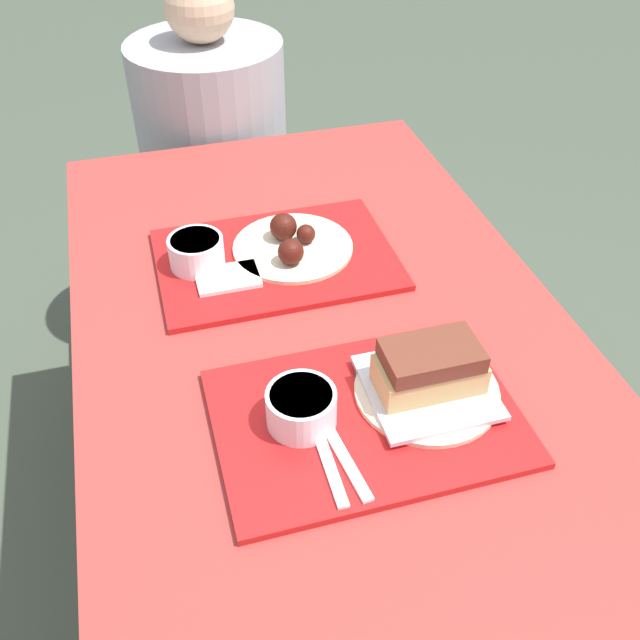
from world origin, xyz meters
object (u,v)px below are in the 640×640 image
Objects in this scene: wings_plate_far at (291,243)px; bowl_coleslaw_near at (301,406)px; person_seated_across at (212,131)px; tray_near at (369,417)px; brisket_sandwich_plate at (429,376)px; bowl_coleslaw_far at (196,251)px; tray_far at (276,259)px.

bowl_coleslaw_near is at bearing -101.96° from wings_plate_far.
person_seated_across is at bearing 93.26° from wings_plate_far.
brisket_sandwich_plate reaches higher than tray_near.
wings_plate_far is at bearing 91.20° from tray_near.
brisket_sandwich_plate is at bearing -75.80° from wings_plate_far.
wings_plate_far is at bearing 78.04° from bowl_coleslaw_near.
bowl_coleslaw_far is (-0.09, 0.42, 0.00)m from bowl_coleslaw_near.
bowl_coleslaw_near is at bearing -78.34° from bowl_coleslaw_far.
bowl_coleslaw_far is at bearing 174.08° from tray_far.
bowl_coleslaw_near is 0.46× the size of brisket_sandwich_plate.
person_seated_across is (0.13, 0.71, -0.12)m from bowl_coleslaw_far.
wings_plate_far reaches higher than tray_far.
tray_near is 0.43m from wings_plate_far.
tray_far is 1.93× the size of wings_plate_far.
wings_plate_far is (0.17, -0.00, -0.02)m from bowl_coleslaw_far.
person_seated_across reaches higher than wings_plate_far.
bowl_coleslaw_far is (-0.18, 0.43, 0.04)m from tray_near.
brisket_sandwich_plate is 0.50m from bowl_coleslaw_far.
bowl_coleslaw_far reaches higher than tray_far.
wings_plate_far is 0.72m from person_seated_across.
bowl_coleslaw_near is (-0.06, -0.40, 0.04)m from tray_far.
tray_near is at bearing -88.80° from wings_plate_far.
tray_far is 0.42m from brisket_sandwich_plate.
wings_plate_far reaches higher than bowl_coleslaw_far.
tray_far is at bearing -157.05° from wings_plate_far.
brisket_sandwich_plate is at bearing 9.94° from tray_near.
tray_far is 0.41m from bowl_coleslaw_near.
bowl_coleslaw_far is at bearing 123.95° from brisket_sandwich_plate.
tray_near is 0.11m from bowl_coleslaw_near.
bowl_coleslaw_far is at bearing 113.06° from tray_near.
bowl_coleslaw_far is (-0.14, 0.01, 0.04)m from tray_far.
bowl_coleslaw_far is (-0.28, 0.41, -0.00)m from brisket_sandwich_plate.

